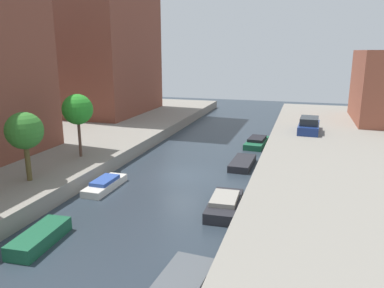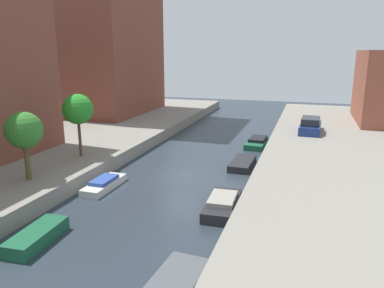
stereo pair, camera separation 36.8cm
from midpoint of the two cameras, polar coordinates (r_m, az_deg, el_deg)
ground_plane at (r=25.82m, az=-1.99°, el=-4.94°), size 84.00×84.00×0.00m
quay_left at (r=33.49m, az=-27.09°, el=-1.15°), size 20.00×64.00×1.00m
apartment_tower_far at (r=47.75m, az=-14.29°, el=20.68°), size 10.00×13.54×26.42m
street_tree_2 at (r=23.38m, az=-24.75°, el=1.79°), size 2.14×2.14×4.07m
street_tree_3 at (r=27.44m, az=-17.54°, el=5.05°), size 2.15×2.15×4.51m
parked_car at (r=36.58m, az=17.24°, el=2.72°), size 2.04×4.87×1.43m
moored_boat_left_1 at (r=18.47m, az=-22.88°, el=-13.10°), size 1.47×3.37×0.65m
moored_boat_left_2 at (r=24.09m, az=-13.64°, el=-6.05°), size 1.25×3.68×0.67m
moored_boat_right_2 at (r=20.42m, az=4.50°, el=-9.21°), size 1.78×4.01×0.83m
moored_boat_right_3 at (r=28.08m, az=7.39°, el=-2.92°), size 1.57×3.82×0.51m
moored_boat_right_4 at (r=34.36m, az=9.62°, el=0.29°), size 1.89×4.38×0.77m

